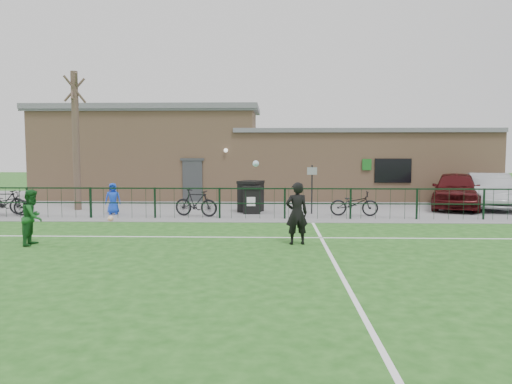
{
  "coord_description": "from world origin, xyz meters",
  "views": [
    {
      "loc": [
        0.53,
        -10.95,
        2.7
      ],
      "look_at": [
        0.0,
        5.0,
        1.3
      ],
      "focal_mm": 35.0,
      "sensor_mm": 36.0,
      "label": 1
    }
  ],
  "objects_px": {
    "sign_post": "(312,190)",
    "bicycle_c": "(5,203)",
    "car_silver": "(489,191)",
    "bicycle_d": "(196,203)",
    "ball_ground": "(111,219)",
    "bicycle_b": "(4,202)",
    "wheelie_bin_right": "(251,197)",
    "spectator_child": "(113,199)",
    "bicycle_e": "(354,203)",
    "bare_tree": "(76,141)",
    "outfield_player": "(33,217)",
    "car_maroon": "(456,190)",
    "wheelie_bin_left": "(251,201)"
  },
  "relations": [
    {
      "from": "sign_post",
      "to": "bicycle_c",
      "type": "height_order",
      "value": "sign_post"
    },
    {
      "from": "car_silver",
      "to": "bicycle_d",
      "type": "relative_size",
      "value": 2.65
    },
    {
      "from": "ball_ground",
      "to": "bicycle_d",
      "type": "bearing_deg",
      "value": 24.75
    },
    {
      "from": "bicycle_b",
      "to": "ball_ground",
      "type": "xyz_separation_m",
      "value": [
        4.88,
        -1.62,
        -0.43
      ]
    },
    {
      "from": "wheelie_bin_right",
      "to": "spectator_child",
      "type": "relative_size",
      "value": 0.96
    },
    {
      "from": "wheelie_bin_right",
      "to": "bicycle_b",
      "type": "distance_m",
      "value": 10.04
    },
    {
      "from": "bicycle_e",
      "to": "spectator_child",
      "type": "xyz_separation_m",
      "value": [
        -9.75,
        0.18,
        0.14
      ]
    },
    {
      "from": "bare_tree",
      "to": "car_silver",
      "type": "height_order",
      "value": "bare_tree"
    },
    {
      "from": "bare_tree",
      "to": "car_silver",
      "type": "distance_m",
      "value": 18.45
    },
    {
      "from": "outfield_player",
      "to": "ball_ground",
      "type": "distance_m",
      "value": 4.62
    },
    {
      "from": "bicycle_b",
      "to": "spectator_child",
      "type": "relative_size",
      "value": 1.35
    },
    {
      "from": "car_silver",
      "to": "bicycle_b",
      "type": "xyz_separation_m",
      "value": [
        -20.63,
        -2.93,
        -0.26
      ]
    },
    {
      "from": "wheelie_bin_right",
      "to": "bicycle_e",
      "type": "height_order",
      "value": "wheelie_bin_right"
    },
    {
      "from": "sign_post",
      "to": "car_maroon",
      "type": "xyz_separation_m",
      "value": [
        6.6,
        2.14,
        -0.17
      ]
    },
    {
      "from": "wheelie_bin_left",
      "to": "spectator_child",
      "type": "bearing_deg",
      "value": -179.15
    },
    {
      "from": "wheelie_bin_right",
      "to": "spectator_child",
      "type": "distance_m",
      "value": 5.67
    },
    {
      "from": "bicycle_b",
      "to": "outfield_player",
      "type": "height_order",
      "value": "outfield_player"
    },
    {
      "from": "bicycle_d",
      "to": "bicycle_e",
      "type": "xyz_separation_m",
      "value": [
        6.27,
        0.33,
        -0.04
      ]
    },
    {
      "from": "bicycle_d",
      "to": "outfield_player",
      "type": "xyz_separation_m",
      "value": [
        -3.68,
        -5.88,
        0.22
      ]
    },
    {
      "from": "wheelie_bin_right",
      "to": "ball_ground",
      "type": "height_order",
      "value": "wheelie_bin_right"
    },
    {
      "from": "car_maroon",
      "to": "car_silver",
      "type": "height_order",
      "value": "car_maroon"
    },
    {
      "from": "bicycle_e",
      "to": "ball_ground",
      "type": "bearing_deg",
      "value": 104.59
    },
    {
      "from": "bicycle_e",
      "to": "outfield_player",
      "type": "distance_m",
      "value": 11.74
    },
    {
      "from": "car_maroon",
      "to": "bicycle_c",
      "type": "relative_size",
      "value": 2.59
    },
    {
      "from": "bicycle_b",
      "to": "spectator_child",
      "type": "distance_m",
      "value": 4.39
    },
    {
      "from": "bicycle_b",
      "to": "spectator_child",
      "type": "bearing_deg",
      "value": -92.26
    },
    {
      "from": "wheelie_bin_right",
      "to": "ball_ground",
      "type": "bearing_deg",
      "value": -125.88
    },
    {
      "from": "sign_post",
      "to": "ball_ground",
      "type": "bearing_deg",
      "value": -163.38
    },
    {
      "from": "car_silver",
      "to": "bicycle_b",
      "type": "relative_size",
      "value": 2.75
    },
    {
      "from": "ball_ground",
      "to": "wheelie_bin_left",
      "type": "bearing_deg",
      "value": 25.09
    },
    {
      "from": "wheelie_bin_left",
      "to": "wheelie_bin_right",
      "type": "distance_m",
      "value": 0.48
    },
    {
      "from": "bare_tree",
      "to": "bicycle_b",
      "type": "relative_size",
      "value": 3.49
    },
    {
      "from": "bicycle_e",
      "to": "bicycle_c",
      "type": "bearing_deg",
      "value": 95.96
    },
    {
      "from": "spectator_child",
      "to": "car_maroon",
      "type": "bearing_deg",
      "value": -1.33
    },
    {
      "from": "bare_tree",
      "to": "bicycle_c",
      "type": "height_order",
      "value": "bare_tree"
    },
    {
      "from": "bicycle_c",
      "to": "outfield_player",
      "type": "distance_m",
      "value": 6.99
    },
    {
      "from": "sign_post",
      "to": "car_maroon",
      "type": "bearing_deg",
      "value": 17.92
    },
    {
      "from": "wheelie_bin_right",
      "to": "bicycle_d",
      "type": "distance_m",
      "value": 2.58
    },
    {
      "from": "car_silver",
      "to": "spectator_child",
      "type": "xyz_separation_m",
      "value": [
        -16.25,
        -2.67,
        -0.14
      ]
    },
    {
      "from": "car_silver",
      "to": "bicycle_e",
      "type": "relative_size",
      "value": 2.51
    },
    {
      "from": "bare_tree",
      "to": "wheelie_bin_left",
      "type": "height_order",
      "value": "bare_tree"
    },
    {
      "from": "outfield_player",
      "to": "bicycle_b",
      "type": "bearing_deg",
      "value": 30.42
    },
    {
      "from": "car_maroon",
      "to": "spectator_child",
      "type": "bearing_deg",
      "value": -150.25
    },
    {
      "from": "wheelie_bin_left",
      "to": "wheelie_bin_right",
      "type": "height_order",
      "value": "wheelie_bin_right"
    },
    {
      "from": "outfield_player",
      "to": "car_maroon",
      "type": "bearing_deg",
      "value": -62.94
    },
    {
      "from": "bicycle_c",
      "to": "spectator_child",
      "type": "height_order",
      "value": "spectator_child"
    },
    {
      "from": "sign_post",
      "to": "outfield_player",
      "type": "bearing_deg",
      "value": -140.81
    },
    {
      "from": "spectator_child",
      "to": "outfield_player",
      "type": "relative_size",
      "value": 0.82
    },
    {
      "from": "bare_tree",
      "to": "outfield_player",
      "type": "distance_m",
      "value": 8.35
    },
    {
      "from": "ball_ground",
      "to": "sign_post",
      "type": "bearing_deg",
      "value": 16.62
    }
  ]
}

